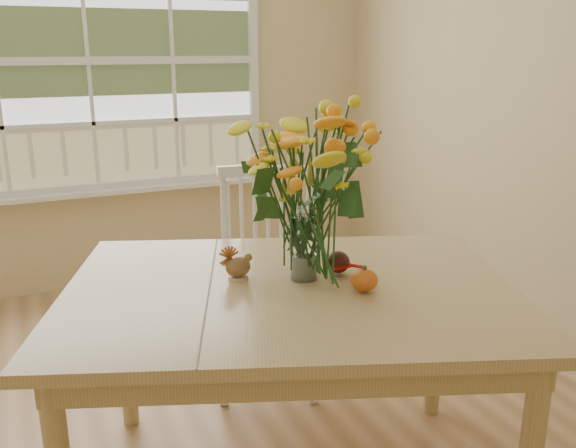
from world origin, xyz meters
name	(u,v)px	position (x,y,z in m)	size (l,w,h in m)	color
wall_back	(90,92)	(0.00, 2.25, 1.35)	(4.00, 0.02, 2.70)	beige
window	(88,64)	(0.00, 2.21, 1.53)	(2.42, 0.12, 1.74)	silver
dining_table	(290,310)	(0.36, -0.20, 0.74)	(1.85, 1.58, 0.84)	tan
windsor_chair	(268,268)	(0.60, 0.63, 0.59)	(0.64, 0.62, 1.05)	white
flower_vase	(304,186)	(0.43, -0.15, 1.18)	(0.48, 0.48, 0.57)	white
pumpkin	(364,281)	(0.57, -0.34, 0.87)	(0.10, 0.10, 0.07)	#DD521A
turkey_figurine	(238,267)	(0.21, -0.06, 0.88)	(0.10, 0.07, 0.11)	#CCB78C
dark_gourd	(338,263)	(0.56, -0.16, 0.88)	(0.13, 0.12, 0.08)	#38160F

